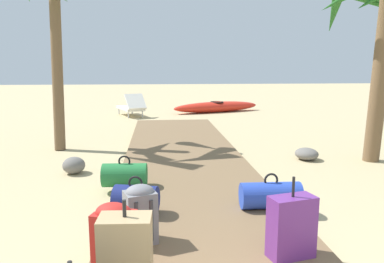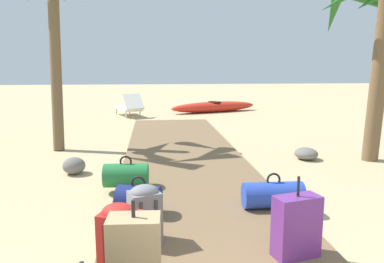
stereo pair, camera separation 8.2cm
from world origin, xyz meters
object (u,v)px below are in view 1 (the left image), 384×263
object	(u,v)px
backpack_grey	(140,212)
palm_tree_near_right	(384,7)
duffel_bag_navy	(136,200)
duffel_bag_blue	(271,195)
kayak	(217,107)
backpack_red	(114,237)
suitcase_purple	(291,227)
lounge_chair	(131,107)
duffel_bag_green	(125,175)

from	to	relation	value
backpack_grey	palm_tree_near_right	world-z (taller)	palm_tree_near_right
duffel_bag_navy	duffel_bag_blue	world-z (taller)	duffel_bag_navy
duffel_bag_blue	kayak	distance (m)	9.76
backpack_red	kayak	xyz separation A→B (m)	(2.53, 10.98, -0.19)
suitcase_purple	duffel_bag_blue	bearing A→B (deg)	81.88
duffel_bag_blue	palm_tree_near_right	size ratio (longest dim) A/B	0.20
suitcase_purple	palm_tree_near_right	world-z (taller)	palm_tree_near_right
palm_tree_near_right	backpack_grey	bearing A→B (deg)	-143.81
suitcase_purple	duffel_bag_blue	distance (m)	1.14
backpack_red	palm_tree_near_right	distance (m)	5.78
lounge_chair	kayak	size ratio (longest dim) A/B	0.48
palm_tree_near_right	lounge_chair	xyz separation A→B (m)	(-4.61, 6.68, -2.32)
backpack_grey	kayak	size ratio (longest dim) A/B	0.16
duffel_bag_navy	duffel_bag_blue	bearing A→B (deg)	1.26
palm_tree_near_right	duffel_bag_green	bearing A→B (deg)	-164.16
duffel_bag_green	lounge_chair	distance (m)	7.88
duffel_bag_green	kayak	distance (m)	9.16
duffel_bag_green	lounge_chair	xyz separation A→B (m)	(-0.41, 7.87, 0.09)
duffel_bag_green	kayak	world-z (taller)	duffel_bag_green
duffel_bag_green	backpack_red	bearing A→B (deg)	-87.30
duffel_bag_blue	suitcase_purple	bearing A→B (deg)	-98.12
duffel_bag_navy	lounge_chair	size ratio (longest dim) A/B	0.32
duffel_bag_green	kayak	bearing A→B (deg)	73.30
duffel_bag_green	duffel_bag_navy	bearing A→B (deg)	-78.40
backpack_red	lounge_chair	xyz separation A→B (m)	(-0.52, 10.08, -0.06)
backpack_grey	duffel_bag_blue	xyz separation A→B (m)	(1.45, 0.73, -0.14)
duffel_bag_green	kayak	xyz separation A→B (m)	(2.63, 8.78, -0.05)
duffel_bag_green	duffel_bag_navy	world-z (taller)	duffel_bag_navy
lounge_chair	kayak	xyz separation A→B (m)	(3.05, 0.90, -0.13)
suitcase_purple	lounge_chair	distance (m)	10.13
kayak	duffel_bag_green	bearing A→B (deg)	-106.70
backpack_red	duffel_bag_navy	size ratio (longest dim) A/B	1.09
duffel_bag_navy	kayak	size ratio (longest dim) A/B	0.16
backpack_red	duffel_bag_blue	world-z (taller)	backpack_red
suitcase_purple	palm_tree_near_right	distance (m)	4.77
duffel_bag_blue	kayak	world-z (taller)	duffel_bag_blue
backpack_grey	duffel_bag_blue	distance (m)	1.62
suitcase_purple	lounge_chair	bearing A→B (deg)	101.28
backpack_red	lounge_chair	distance (m)	10.09
duffel_bag_navy	palm_tree_near_right	xyz separation A→B (m)	(3.99, 2.17, 2.40)
suitcase_purple	lounge_chair	world-z (taller)	suitcase_purple
duffel_bag_blue	lounge_chair	xyz separation A→B (m)	(-2.14, 8.82, 0.09)
duffel_bag_green	backpack_grey	bearing A→B (deg)	-80.44
suitcase_purple	backpack_red	xyz separation A→B (m)	(-1.47, -0.14, 0.04)
backpack_red	duffel_bag_navy	world-z (taller)	backpack_red
backpack_grey	palm_tree_near_right	xyz separation A→B (m)	(3.91, 2.86, 2.28)
backpack_red	backpack_grey	bearing A→B (deg)	71.42
backpack_grey	kayak	distance (m)	10.71
lounge_chair	suitcase_purple	bearing A→B (deg)	-78.72
duffel_bag_green	palm_tree_near_right	bearing A→B (deg)	15.84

